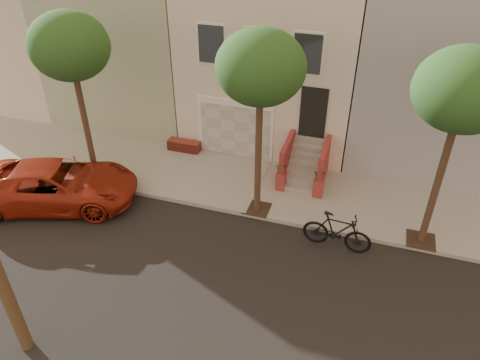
% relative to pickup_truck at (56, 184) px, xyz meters
% --- Properties ---
extents(ground, '(90.00, 90.00, 0.00)m').
position_rel_pickup_truck_xyz_m(ground, '(5.99, -2.25, -0.78)').
color(ground, black).
rests_on(ground, ground).
extents(sidewalk, '(40.00, 3.70, 0.15)m').
position_rel_pickup_truck_xyz_m(sidewalk, '(5.99, 3.10, -0.71)').
color(sidewalk, gray).
rests_on(sidewalk, ground).
extents(house_row, '(33.10, 11.70, 7.00)m').
position_rel_pickup_truck_xyz_m(house_row, '(5.99, 8.94, 2.86)').
color(house_row, beige).
rests_on(house_row, sidewalk).
extents(tree_left, '(2.70, 2.57, 6.30)m').
position_rel_pickup_truck_xyz_m(tree_left, '(0.49, 1.65, 4.47)').
color(tree_left, '#2D2116').
rests_on(tree_left, sidewalk).
extents(tree_mid, '(2.70, 2.57, 6.30)m').
position_rel_pickup_truck_xyz_m(tree_mid, '(6.99, 1.65, 4.47)').
color(tree_mid, '#2D2116').
rests_on(tree_mid, sidewalk).
extents(tree_right, '(2.70, 2.57, 6.30)m').
position_rel_pickup_truck_xyz_m(tree_right, '(12.49, 1.65, 4.47)').
color(tree_right, '#2D2116').
rests_on(tree_right, sidewalk).
extents(pickup_truck, '(6.18, 4.22, 1.57)m').
position_rel_pickup_truck_xyz_m(pickup_truck, '(0.00, 0.00, 0.00)').
color(pickup_truck, maroon).
rests_on(pickup_truck, ground).
extents(motorcycle, '(2.22, 0.76, 1.31)m').
position_rel_pickup_truck_xyz_m(motorcycle, '(9.88, 0.64, -0.13)').
color(motorcycle, black).
rests_on(motorcycle, ground).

